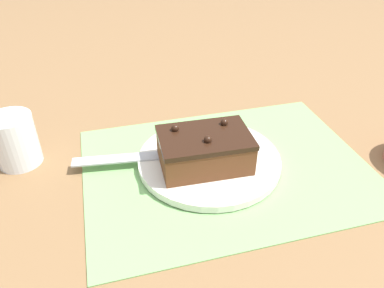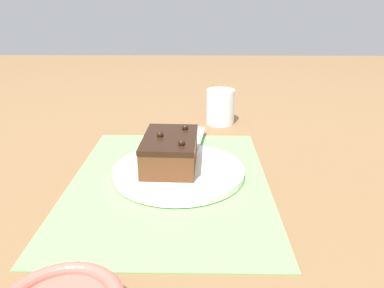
{
  "view_description": "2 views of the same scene",
  "coord_description": "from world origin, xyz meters",
  "px_view_note": "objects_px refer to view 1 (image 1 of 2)",
  "views": [
    {
      "loc": [
        -0.18,
        -0.45,
        0.38
      ],
      "look_at": [
        -0.05,
        0.04,
        0.03
      ],
      "focal_mm": 35.0,
      "sensor_mm": 36.0,
      "label": 1
    },
    {
      "loc": [
        0.58,
        0.05,
        0.3
      ],
      "look_at": [
        -0.04,
        0.04,
        0.06
      ],
      "focal_mm": 35.0,
      "sensor_mm": 36.0,
      "label": 2
    }
  ],
  "objects_px": {
    "serving_knife": "(178,152)",
    "cake_plate": "(209,160)",
    "chocolate_cake": "(204,148)",
    "drinking_glass": "(15,140)"
  },
  "relations": [
    {
      "from": "serving_knife",
      "to": "cake_plate",
      "type": "bearing_deg",
      "value": -105.26
    },
    {
      "from": "serving_knife",
      "to": "drinking_glass",
      "type": "distance_m",
      "value": 0.27
    },
    {
      "from": "cake_plate",
      "to": "serving_knife",
      "type": "height_order",
      "value": "serving_knife"
    },
    {
      "from": "cake_plate",
      "to": "chocolate_cake",
      "type": "height_order",
      "value": "chocolate_cake"
    },
    {
      "from": "cake_plate",
      "to": "drinking_glass",
      "type": "xyz_separation_m",
      "value": [
        -0.3,
        0.09,
        0.03
      ]
    },
    {
      "from": "chocolate_cake",
      "to": "drinking_glass",
      "type": "xyz_separation_m",
      "value": [
        -0.29,
        0.1,
        -0.0
      ]
    },
    {
      "from": "chocolate_cake",
      "to": "drinking_glass",
      "type": "distance_m",
      "value": 0.31
    },
    {
      "from": "chocolate_cake",
      "to": "drinking_glass",
      "type": "bearing_deg",
      "value": 160.54
    },
    {
      "from": "chocolate_cake",
      "to": "cake_plate",
      "type": "bearing_deg",
      "value": 42.63
    },
    {
      "from": "cake_plate",
      "to": "chocolate_cake",
      "type": "distance_m",
      "value": 0.04
    }
  ]
}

